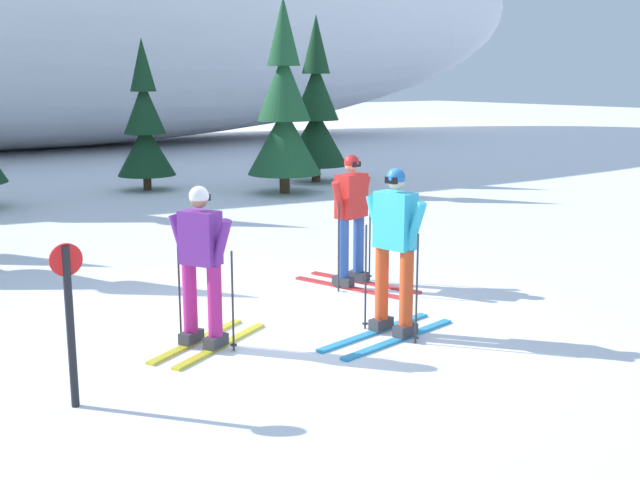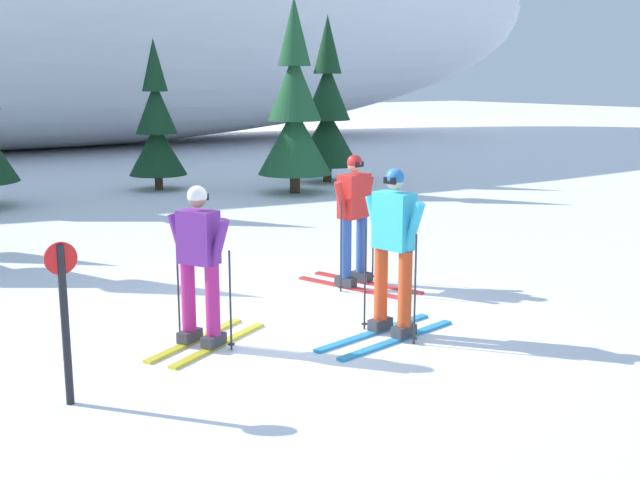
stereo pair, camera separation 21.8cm
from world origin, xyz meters
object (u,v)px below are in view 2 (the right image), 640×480
object	(u,v)px
skier_red_jacket	(355,217)
skier_purple_jacket	(200,264)
skier_cyan_jacket	(393,249)
pine_tree_right	(295,113)
pine_tree_far_right	(327,113)
pine_tree_center_right	(157,127)
trail_marker_post	(64,314)

from	to	relation	value
skier_red_jacket	skier_purple_jacket	xyz separation A→B (m)	(-2.80, -1.08, -0.05)
skier_purple_jacket	skier_cyan_jacket	xyz separation A→B (m)	(1.88, -0.85, 0.08)
skier_cyan_jacket	pine_tree_right	distance (m)	10.93
skier_purple_jacket	pine_tree_far_right	distance (m)	13.37
skier_red_jacket	skier_purple_jacket	world-z (taller)	skier_red_jacket
skier_cyan_jacket	pine_tree_far_right	size ratio (longest dim) A/B	0.42
skier_cyan_jacket	pine_tree_center_right	distance (m)	12.38
pine_tree_far_right	trail_marker_post	distance (m)	14.98
skier_cyan_jacket	pine_tree_right	xyz separation A→B (m)	(4.92, 9.72, 0.97)
pine_tree_right	pine_tree_center_right	bearing A→B (deg)	136.27
pine_tree_right	pine_tree_far_right	distance (m)	2.25
skier_red_jacket	trail_marker_post	xyz separation A→B (m)	(-4.42, -1.80, -0.12)
skier_cyan_jacket	trail_marker_post	world-z (taller)	skier_cyan_jacket
pine_tree_center_right	pine_tree_far_right	distance (m)	4.52
skier_purple_jacket	pine_tree_center_right	size ratio (longest dim) A/B	0.46
skier_purple_jacket	skier_cyan_jacket	distance (m)	2.07
pine_tree_far_right	skier_red_jacket	bearing A→B (deg)	-122.78
skier_red_jacket	pine_tree_center_right	xyz separation A→B (m)	(1.47, 10.20, 0.61)
skier_red_jacket	pine_tree_center_right	bearing A→B (deg)	81.79
trail_marker_post	pine_tree_right	bearing A→B (deg)	48.75
skier_red_jacket	skier_cyan_jacket	xyz separation A→B (m)	(-0.92, -1.93, 0.03)
pine_tree_right	pine_tree_far_right	world-z (taller)	pine_tree_right
pine_tree_far_right	pine_tree_right	bearing A→B (deg)	-145.19
skier_red_jacket	pine_tree_right	xyz separation A→B (m)	(3.99, 7.79, 1.00)
pine_tree_far_right	trail_marker_post	bearing A→B (deg)	-133.33
pine_tree_right	pine_tree_far_right	xyz separation A→B (m)	(1.85, 1.29, -0.11)
skier_purple_jacket	pine_tree_right	size ratio (longest dim) A/B	0.37
skier_cyan_jacket	pine_tree_right	size ratio (longest dim) A/B	0.40
skier_purple_jacket	pine_tree_center_right	bearing A→B (deg)	69.25
skier_cyan_jacket	pine_tree_center_right	size ratio (longest dim) A/B	0.50
pine_tree_center_right	pine_tree_right	distance (m)	3.51
skier_red_jacket	skier_cyan_jacket	size ratio (longest dim) A/B	0.99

